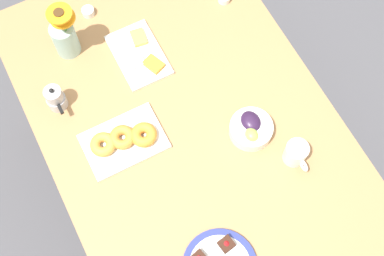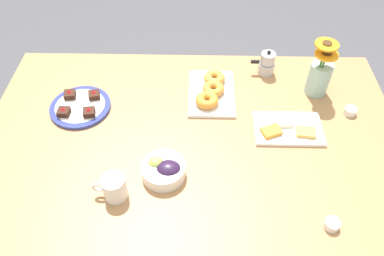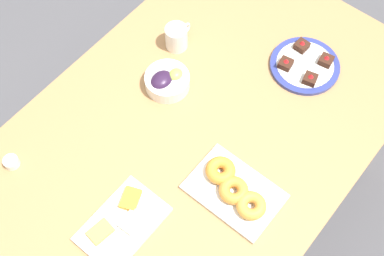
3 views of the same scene
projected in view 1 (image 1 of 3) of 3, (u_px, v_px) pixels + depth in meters
ground_plane at (192, 189)px, 2.58m from camera, size 6.00×6.00×0.00m
dining_table at (192, 141)px, 1.97m from camera, size 1.60×1.00×0.74m
coffee_mug at (296, 153)px, 1.81m from camera, size 0.11×0.08×0.09m
grape_bowl at (251, 128)px, 1.87m from camera, size 0.15×0.15×0.07m
cheese_platter at (140, 55)px, 2.00m from camera, size 0.26×0.17×0.03m
croissant_platter at (124, 140)px, 1.86m from camera, size 0.19×0.28×0.05m
jam_cup_berry at (88, 12)px, 2.07m from camera, size 0.05×0.05×0.03m
flower_vase at (65, 37)px, 1.94m from camera, size 0.11×0.11×0.26m
moka_pot at (56, 98)px, 1.89m from camera, size 0.11×0.07×0.12m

